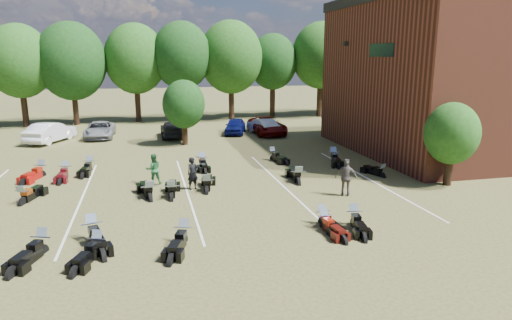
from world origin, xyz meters
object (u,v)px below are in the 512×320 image
object	(u,v)px
person_grey	(346,177)
motorcycle_14	(66,177)
person_green	(153,169)
motorcycle_3	(184,244)
car_4	(235,126)
motorcycle_0	(42,254)
person_black	(193,174)

from	to	relation	value
person_grey	motorcycle_14	distance (m)	15.54
person_green	motorcycle_3	distance (m)	8.36
person_grey	motorcycle_14	xyz separation A→B (m)	(-13.84, 7.00, -0.92)
motorcycle_3	car_4	bearing A→B (deg)	93.87
car_4	motorcycle_0	distance (m)	25.42
person_black	person_green	xyz separation A→B (m)	(-1.92, 1.43, -0.01)
person_green	motorcycle_14	distance (m)	5.58
person_grey	motorcycle_0	size ratio (longest dim) A/B	0.80
person_grey	person_black	bearing A→B (deg)	9.14
car_4	person_grey	xyz separation A→B (m)	(1.76, -19.03, 0.24)
motorcycle_0	person_grey	bearing A→B (deg)	35.36
person_black	person_grey	bearing A→B (deg)	-44.32
person_grey	motorcycle_3	distance (m)	9.15
person_black	motorcycle_14	distance (m)	7.95
person_black	motorcycle_14	world-z (taller)	person_black
person_grey	motorcycle_0	xyz separation A→B (m)	(-13.00, -3.76, -0.92)
person_grey	motorcycle_14	size ratio (longest dim) A/B	0.82
person_green	motorcycle_3	xyz separation A→B (m)	(0.87, -8.27, -0.83)
person_green	motorcycle_14	bearing A→B (deg)	-38.25
car_4	person_grey	distance (m)	19.11
person_green	person_grey	world-z (taller)	person_grey
motorcycle_0	motorcycle_3	xyz separation A→B (m)	(4.83, -0.24, 0.00)
person_grey	motorcycle_0	world-z (taller)	person_grey
person_grey	motorcycle_0	distance (m)	13.57
motorcycle_3	person_green	bearing A→B (deg)	115.43
person_green	motorcycle_0	size ratio (longest dim) A/B	0.72
motorcycle_0	person_black	bearing A→B (deg)	67.57
person_black	motorcycle_14	size ratio (longest dim) A/B	0.75
car_4	motorcycle_3	bearing A→B (deg)	-88.68
car_4	person_green	bearing A→B (deg)	-99.38
person_green	motorcycle_0	bearing A→B (deg)	55.11
person_grey	motorcycle_3	bearing A→B (deg)	57.00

